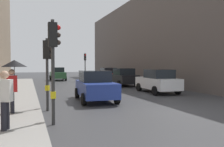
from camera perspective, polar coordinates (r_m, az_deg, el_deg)
The scene contains 13 objects.
ground_plane at distance 10.75m, azimuth 16.60°, elevation -9.21°, with size 120.00×120.00×0.00m, color #38383A.
sidewalk_kerb at distance 14.62m, azimuth -23.62°, elevation -5.98°, with size 2.88×40.00×0.16m, color gray.
building_facade_right at distance 32.11m, azimuth 14.53°, elevation 7.45°, with size 12.00×33.13×10.21m, color #5B514C.
traffic_light_far_median at distance 29.84m, azimuth -6.68°, elevation 2.90°, with size 0.25×0.43×3.62m.
traffic_light_near_left at distance 8.26m, azimuth -14.30°, elevation 5.04°, with size 0.43×0.25×3.66m.
traffic_light_near_right at distance 10.84m, azimuth -15.67°, elevation 3.02°, with size 0.45×0.34×3.30m.
car_white_compact at distance 17.66m, azimuth 11.26°, elevation -1.87°, with size 2.18×4.28×1.76m.
car_dark_suv at distance 23.15m, azimuth 2.75°, elevation -0.89°, with size 2.07×4.23×1.76m.
car_green_estate at distance 32.29m, azimuth -13.30°, elevation -0.08°, with size 2.08×4.23×1.76m.
car_blue_van at distance 13.53m, azimuth -4.17°, elevation -3.04°, with size 2.25×4.31×1.76m.
car_red_sedan at distance 28.32m, azimuth -0.99°, elevation -0.33°, with size 2.14×4.26×1.76m.
pedestrian_with_umbrella at distance 10.10m, azimuth -23.20°, elevation 0.50°, with size 1.00×1.00×2.14m.
pedestrian_with_black_backpack at distance 7.57m, azimuth -25.32°, elevation -5.18°, with size 0.66×0.46×1.77m.
Camera 1 is at (-6.30, -8.45, 2.10)m, focal length 36.89 mm.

